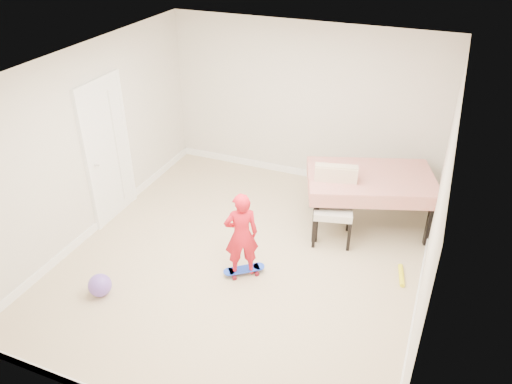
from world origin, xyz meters
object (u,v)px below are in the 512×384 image
at_px(dining_chair, 333,207).
at_px(balloon, 100,285).
at_px(dining_table, 368,200).
at_px(child, 241,237).
at_px(skateboard, 244,271).

relative_size(dining_chair, balloon, 3.76).
distance_m(dining_table, balloon, 3.81).
height_order(dining_chair, child, child).
bearing_deg(dining_table, child, -144.80).
distance_m(skateboard, child, 0.54).
bearing_deg(skateboard, dining_chair, 16.78).
bearing_deg(child, skateboard, -175.23).
bearing_deg(balloon, skateboard, 34.42).
bearing_deg(dining_table, dining_chair, -144.30).
bearing_deg(child, dining_table, -158.26).
distance_m(skateboard, balloon, 1.78).
xyz_separation_m(dining_table, dining_chair, (-0.38, -0.54, 0.12)).
bearing_deg(skateboard, balloon, 176.95).
distance_m(child, balloon, 1.80).
xyz_separation_m(dining_chair, skateboard, (-0.83, -1.16, -0.49)).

